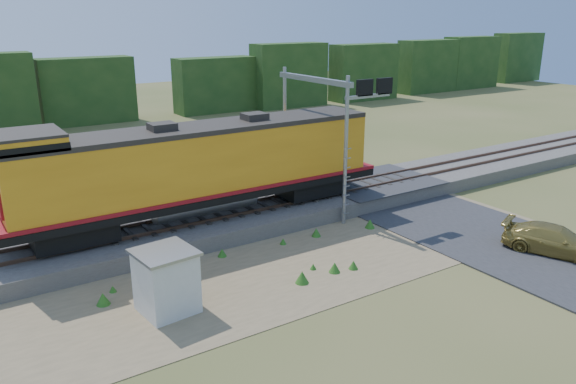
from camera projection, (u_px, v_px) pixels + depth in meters
ground at (348, 254)px, 25.46m from camera, size 140.00×140.00×0.00m
ballast at (278, 209)px, 30.12m from camera, size 70.00×5.00×0.80m
rails at (278, 201)px, 29.97m from camera, size 70.00×1.54×0.16m
dirt_shoulder at (306, 260)px, 24.80m from camera, size 26.00×8.00×0.03m
road at (442, 218)px, 29.68m from camera, size 7.00×66.00×0.86m
tree_line_north at (103, 93)px, 54.81m from camera, size 130.00×3.00×6.50m
weed_clumps at (282, 272)px, 23.70m from camera, size 15.00×6.20×0.56m
locomotive at (198, 167)px, 26.85m from camera, size 19.29×2.94×4.98m
shed at (166, 281)px, 20.22m from camera, size 2.21×2.21×2.39m
signal_gantry at (327, 109)px, 29.39m from camera, size 3.01×6.20×7.59m
car at (555, 240)px, 25.32m from camera, size 3.42×4.86×1.31m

